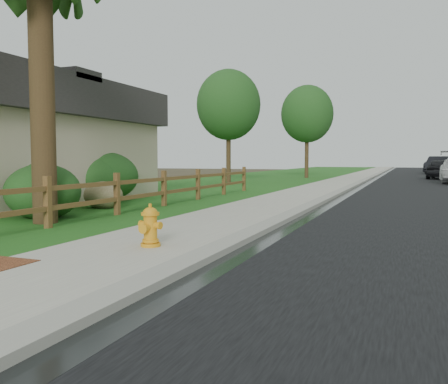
% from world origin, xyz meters
% --- Properties ---
extents(ground, '(120.00, 120.00, 0.00)m').
position_xyz_m(ground, '(0.00, 0.00, 0.00)').
color(ground, '#382F1E').
extents(road, '(8.00, 90.00, 0.02)m').
position_xyz_m(road, '(4.60, 35.00, 0.01)').
color(road, black).
rests_on(road, ground).
extents(curb, '(0.40, 90.00, 0.12)m').
position_xyz_m(curb, '(0.40, 35.00, 0.06)').
color(curb, gray).
rests_on(curb, ground).
extents(wet_gutter, '(0.50, 90.00, 0.00)m').
position_xyz_m(wet_gutter, '(0.75, 35.00, 0.02)').
color(wet_gutter, black).
rests_on(wet_gutter, road).
extents(sidewalk, '(2.20, 90.00, 0.10)m').
position_xyz_m(sidewalk, '(-0.90, 35.00, 0.05)').
color(sidewalk, '#A29B8D').
rests_on(sidewalk, ground).
extents(grass_strip, '(1.60, 90.00, 0.06)m').
position_xyz_m(grass_strip, '(-2.80, 35.00, 0.03)').
color(grass_strip, '#164F17').
rests_on(grass_strip, ground).
extents(lawn_near, '(9.00, 90.00, 0.04)m').
position_xyz_m(lawn_near, '(-8.00, 35.00, 0.02)').
color(lawn_near, '#164F17').
rests_on(lawn_near, ground).
extents(ranch_fence, '(0.12, 16.92, 1.10)m').
position_xyz_m(ranch_fence, '(-3.60, 6.40, 0.62)').
color(ranch_fence, '#523A1B').
rests_on(ranch_fence, ground).
extents(fire_hydrant, '(0.43, 0.35, 0.66)m').
position_xyz_m(fire_hydrant, '(-0.58, 1.62, 0.40)').
color(fire_hydrant, orange).
rests_on(fire_hydrant, sidewalk).
extents(dark_car_mid, '(2.38, 4.45, 1.44)m').
position_xyz_m(dark_car_mid, '(5.21, 32.60, 0.74)').
color(dark_car_mid, black).
rests_on(dark_car_mid, road).
extents(dark_car_far, '(2.90, 5.36, 1.68)m').
position_xyz_m(dark_car_far, '(5.67, 45.28, 0.86)').
color(dark_car_far, black).
rests_on(dark_car_far, road).
extents(boulder, '(1.38, 1.16, 0.80)m').
position_xyz_m(boulder, '(-5.06, 6.66, 0.40)').
color(boulder, brown).
rests_on(boulder, ground).
extents(shrub_a, '(2.21, 2.21, 1.32)m').
position_xyz_m(shrub_a, '(-5.01, 4.22, 0.66)').
color(shrub_a, '#1F491A').
rests_on(shrub_a, ground).
extents(shrub_b, '(2.89, 2.89, 1.57)m').
position_xyz_m(shrub_b, '(-6.50, 8.09, 0.78)').
color(shrub_b, '#1F491A').
rests_on(shrub_b, ground).
extents(shrub_c, '(2.20, 2.20, 1.46)m').
position_xyz_m(shrub_c, '(-6.50, 5.23, 0.73)').
color(shrub_c, '#1F491A').
rests_on(shrub_c, ground).
extents(shrub_d, '(3.07, 3.07, 1.71)m').
position_xyz_m(shrub_d, '(-6.50, 8.52, 0.86)').
color(shrub_d, '#1F491A').
rests_on(shrub_d, ground).
extents(tree_near_left, '(3.79, 3.79, 6.73)m').
position_xyz_m(tree_near_left, '(-7.00, 21.81, 4.62)').
color(tree_near_left, '#3A2817').
rests_on(tree_near_left, ground).
extents(tree_mid_left, '(3.84, 3.84, 6.87)m').
position_xyz_m(tree_mid_left, '(-4.05, 30.36, 4.74)').
color(tree_mid_left, '#3A2817').
rests_on(tree_mid_left, ground).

